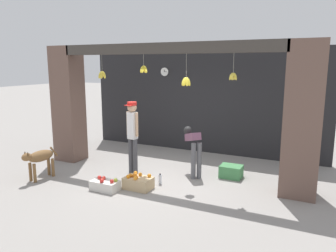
# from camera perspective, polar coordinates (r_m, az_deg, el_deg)

# --- Properties ---
(ground_plane) EXTENTS (60.00, 60.00, 0.00)m
(ground_plane) POSITION_cam_1_polar(r_m,az_deg,el_deg) (7.73, -1.28, -9.04)
(ground_plane) COLOR gray
(shop_back_wall) EXTENTS (7.22, 0.12, 3.08)m
(shop_back_wall) POSITION_cam_1_polar(r_m,az_deg,el_deg) (9.79, 5.83, 4.39)
(shop_back_wall) COLOR #232326
(shop_back_wall) RESTS_ON ground_plane
(shop_pillar_left) EXTENTS (0.70, 0.60, 3.08)m
(shop_pillar_left) POSITION_cam_1_polar(r_m,az_deg,el_deg) (9.30, -16.95, 3.63)
(shop_pillar_left) COLOR brown
(shop_pillar_left) RESTS_ON ground_plane
(shop_pillar_right) EXTENTS (0.70, 0.60, 3.08)m
(shop_pillar_right) POSITION_cam_1_polar(r_m,az_deg,el_deg) (6.87, 22.47, 0.87)
(shop_pillar_right) COLOR brown
(shop_pillar_right) RESTS_ON ground_plane
(storefront_awning) EXTENTS (5.32, 0.30, 0.95)m
(storefront_awning) POSITION_cam_1_polar(r_m,az_deg,el_deg) (7.39, -0.98, 13.12)
(storefront_awning) COLOR #3D3833
(dog) EXTENTS (0.34, 0.93, 0.73)m
(dog) POSITION_cam_1_polar(r_m,az_deg,el_deg) (8.07, -21.48, -5.20)
(dog) COLOR brown
(dog) RESTS_ON ground_plane
(shopkeeper) EXTENTS (0.34, 0.30, 1.74)m
(shopkeeper) POSITION_cam_1_polar(r_m,az_deg,el_deg) (7.83, -6.21, -0.90)
(shopkeeper) COLOR #424247
(shopkeeper) RESTS_ON ground_plane
(worker_stooping) EXTENTS (0.65, 0.73, 1.11)m
(worker_stooping) POSITION_cam_1_polar(r_m,az_deg,el_deg) (7.73, 4.42, -3.34)
(worker_stooping) COLOR #56565B
(worker_stooping) RESTS_ON ground_plane
(fruit_crate_oranges) EXTENTS (0.59, 0.39, 0.32)m
(fruit_crate_oranges) POSITION_cam_1_polar(r_m,az_deg,el_deg) (7.10, -5.23, -9.76)
(fruit_crate_oranges) COLOR tan
(fruit_crate_oranges) RESTS_ON ground_plane
(fruit_crate_apples) EXTENTS (0.59, 0.34, 0.28)m
(fruit_crate_apples) POSITION_cam_1_polar(r_m,az_deg,el_deg) (7.12, -10.92, -10.04)
(fruit_crate_apples) COLOR silver
(fruit_crate_apples) RESTS_ON ground_plane
(produce_box_green) EXTENTS (0.50, 0.39, 0.29)m
(produce_box_green) POSITION_cam_1_polar(r_m,az_deg,el_deg) (7.87, 10.93, -7.78)
(produce_box_green) COLOR #42844C
(produce_box_green) RESTS_ON ground_plane
(water_bottle) EXTENTS (0.07, 0.07, 0.24)m
(water_bottle) POSITION_cam_1_polar(r_m,az_deg,el_deg) (7.32, -1.38, -9.26)
(water_bottle) COLOR silver
(water_bottle) RESTS_ON ground_plane
(wall_clock) EXTENTS (0.27, 0.03, 0.27)m
(wall_clock) POSITION_cam_1_polar(r_m,az_deg,el_deg) (10.12, -0.59, 9.42)
(wall_clock) COLOR black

